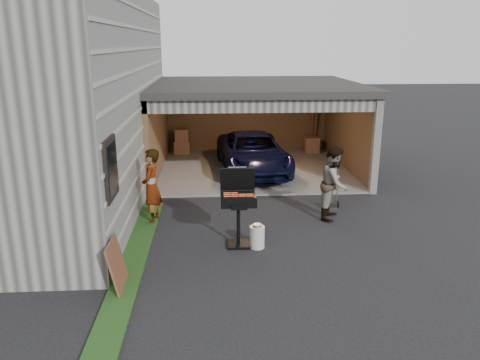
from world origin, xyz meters
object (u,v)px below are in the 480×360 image
object	(u,v)px
bbq_grill	(238,202)
propane_tank	(257,237)
hand_truck	(331,200)
man	(334,183)
plywood_panel	(117,266)
woman	(151,187)
minivan	(253,154)

from	to	relation	value
bbq_grill	propane_tank	distance (m)	0.84
bbq_grill	hand_truck	bearing A→B (deg)	40.79
propane_tank	hand_truck	bearing A→B (deg)	47.50
man	hand_truck	bearing A→B (deg)	13.72
propane_tank	hand_truck	distance (m)	3.21
propane_tank	hand_truck	size ratio (longest dim) A/B	0.45
bbq_grill	plywood_panel	bearing A→B (deg)	-141.61
woman	hand_truck	distance (m)	4.64
man	propane_tank	distance (m)	2.68
minivan	propane_tank	bearing A→B (deg)	-98.09
minivan	plywood_panel	size ratio (longest dim) A/B	4.95
minivan	bbq_grill	size ratio (longest dim) A/B	2.75
man	bbq_grill	size ratio (longest dim) A/B	1.09
bbq_grill	minivan	bearing A→B (deg)	81.88
woman	hand_truck	xyz separation A→B (m)	(4.51, 0.81, -0.70)
woman	propane_tank	world-z (taller)	woman
bbq_grill	plywood_panel	xyz separation A→B (m)	(-2.20, -1.74, -0.52)
minivan	propane_tank	size ratio (longest dim) A/B	9.55
propane_tank	minivan	bearing A→B (deg)	85.81
plywood_panel	hand_truck	bearing A→B (deg)	39.70
propane_tank	plywood_panel	world-z (taller)	plywood_panel
propane_tank	bbq_grill	bearing A→B (deg)	157.08
bbq_grill	propane_tank	world-z (taller)	bbq_grill
plywood_panel	woman	bearing A→B (deg)	85.62
woman	plywood_panel	size ratio (longest dim) A/B	1.99
woman	man	world-z (taller)	woman
woman	bbq_grill	xyz separation A→B (m)	(1.96, -1.39, 0.07)
woman	minivan	bearing A→B (deg)	155.64
minivan	hand_truck	bearing A→B (deg)	-67.61
minivan	woman	bearing A→B (deg)	-126.55
woman	hand_truck	world-z (taller)	woman
woman	bbq_grill	size ratio (longest dim) A/B	1.11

